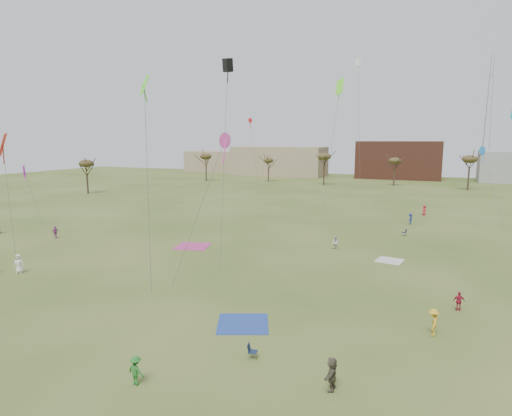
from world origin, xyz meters
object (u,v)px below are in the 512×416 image
at_px(flyer_near_left, 19,264).
at_px(flyer_near_center, 136,370).
at_px(spectator_fore_a, 459,301).
at_px(radio_tower, 487,118).
at_px(camp_chair_center, 252,354).
at_px(camp_chair_right, 404,234).

bearing_deg(flyer_near_left, flyer_near_center, -54.70).
relative_size(spectator_fore_a, radio_tower, 0.04).
distance_m(spectator_fore_a, camp_chair_center, 16.72).
height_order(flyer_near_left, radio_tower, radio_tower).
distance_m(flyer_near_center, radio_tower, 140.70).
xyz_separation_m(flyer_near_center, camp_chair_right, (9.99, 42.11, -0.51)).
bearing_deg(flyer_near_center, camp_chair_right, -94.77).
bearing_deg(flyer_near_left, camp_chair_center, -41.54).
bearing_deg(spectator_fore_a, flyer_near_center, 31.04).
distance_m(camp_chair_center, camp_chair_right, 37.74).
height_order(spectator_fore_a, camp_chair_center, spectator_fore_a).
height_order(flyer_near_left, flyer_near_center, flyer_near_left).
height_order(spectator_fore_a, camp_chair_right, spectator_fore_a).
bearing_deg(radio_tower, camp_chair_center, -99.48).
distance_m(flyer_near_left, flyer_near_center, 24.83).
height_order(camp_chair_right, radio_tower, radio_tower).
distance_m(flyer_near_left, spectator_fore_a, 38.46).
relative_size(flyer_near_left, spectator_fore_a, 1.25).
bearing_deg(camp_chair_center, camp_chair_right, -20.19).
xyz_separation_m(flyer_near_left, radio_tower, (48.81, 126.04, 18.30)).
bearing_deg(spectator_fore_a, camp_chair_right, -93.90).
xyz_separation_m(flyer_near_center, radio_tower, (26.51, 136.95, 18.44)).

